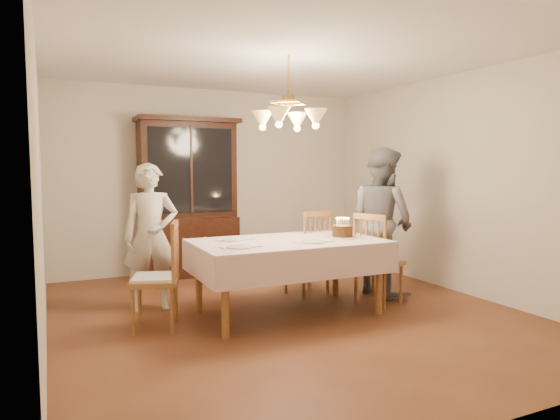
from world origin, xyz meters
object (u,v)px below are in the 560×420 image
china_hutch (188,200)px  elderly_woman (151,237)px  chair_far_side (307,257)px  birthday_cake (342,232)px  dining_table (288,248)px

china_hutch → elderly_woman: size_ratio=1.40×
chair_far_side → birthday_cake: 0.78m
elderly_woman → birthday_cake: elderly_woman is taller
birthday_cake → elderly_woman: bearing=155.6°
dining_table → chair_far_side: bearing=47.8°
elderly_woman → birthday_cake: size_ratio=5.14×
chair_far_side → elderly_woman: 1.81m
dining_table → elderly_woman: elderly_woman is taller
dining_table → birthday_cake: 0.61m
china_hutch → chair_far_side: (0.98, -1.66, -0.60)m
china_hutch → chair_far_side: china_hutch is taller
elderly_woman → birthday_cake: 2.01m
birthday_cake → dining_table: bearing=172.4°
elderly_woman → china_hutch: bearing=68.4°
chair_far_side → elderly_woman: bearing=175.1°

